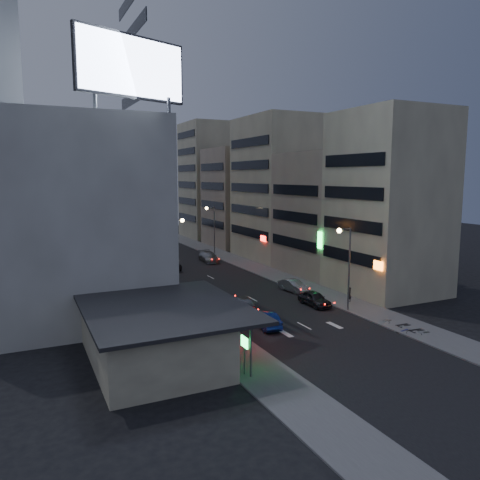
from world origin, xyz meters
TOP-DOWN VIEW (x-y plane):
  - ground at (0.00, 0.00)m, footprint 180.00×180.00m
  - sidewalk_left at (-8.00, 30.00)m, footprint 4.00×120.00m
  - sidewalk_right at (8.00, 30.00)m, footprint 4.00×120.00m
  - food_court at (-13.90, 2.00)m, footprint 11.00×13.00m
  - white_building at (-17.00, 20.00)m, footprint 14.00×24.00m
  - shophouse_near at (15.00, 10.50)m, footprint 10.00×11.00m
  - shophouse_mid at (15.50, 22.00)m, footprint 11.00×12.00m
  - shophouse_far at (15.00, 35.00)m, footprint 10.00×14.00m
  - far_left_a at (-15.50, 45.00)m, footprint 11.00×10.00m
  - far_left_b at (-16.00, 58.00)m, footprint 12.00×10.00m
  - far_right_a at (15.50, 50.00)m, footprint 11.00×12.00m
  - far_right_b at (16.00, 64.00)m, footprint 12.00×12.00m
  - billboard at (-12.99, 9.97)m, footprint 9.52×3.75m
  - street_lamp_right_near at (5.90, 6.00)m, footprint 1.60×0.44m
  - street_lamp_left at (-5.90, 22.00)m, footprint 1.60×0.44m
  - street_lamp_right_far at (5.90, 40.00)m, footprint 1.60×0.44m
  - parked_car_right_near at (4.50, 9.02)m, footprint 1.71×4.25m
  - parked_car_right_mid at (5.60, 14.81)m, footprint 1.90×4.29m
  - parked_car_left at (-3.53, 32.78)m, footprint 2.60×4.95m
  - parked_car_right_far at (3.85, 36.30)m, footprint 2.48×5.39m
  - road_car_blue at (-3.21, 5.15)m, footprint 1.98×4.37m
  - road_car_silver at (-2.98, 10.46)m, footprint 2.94×5.47m
  - person at (8.30, 8.36)m, footprint 0.63×0.49m
  - scooter_black_a at (8.29, -1.10)m, footprint 0.72×1.93m
  - scooter_silver_a at (8.34, -1.71)m, footprint 0.67×1.76m
  - scooter_blue at (7.24, -0.68)m, footprint 0.86×1.69m
  - scooter_black_b at (8.31, 0.39)m, footprint 0.73×1.93m
  - scooter_silver_b at (7.66, 2.10)m, footprint 1.11×1.72m

SIDE VIEW (x-z plane):
  - ground at x=0.00m, z-range 0.00..0.00m
  - sidewalk_left at x=-8.00m, z-range 0.00..0.12m
  - sidewalk_right at x=8.00m, z-range 0.00..0.12m
  - scooter_blue at x=7.24m, z-range 0.12..1.11m
  - scooter_silver_b at x=7.66m, z-range 0.12..1.12m
  - scooter_silver_a at x=8.34m, z-range 0.12..1.18m
  - parked_car_left at x=-3.53m, z-range 0.00..1.33m
  - parked_car_right_mid at x=5.60m, z-range 0.00..1.37m
  - road_car_blue at x=-3.21m, z-range 0.00..1.39m
  - scooter_black_b at x=8.31m, z-range 0.12..1.28m
  - scooter_black_a at x=8.29m, z-range 0.12..1.28m
  - parked_car_right_near at x=4.50m, z-range 0.00..1.45m
  - road_car_silver at x=-2.98m, z-range 0.00..1.51m
  - parked_car_right_far at x=3.85m, z-range 0.00..1.53m
  - person at x=8.30m, z-range 0.12..1.64m
  - food_court at x=-13.90m, z-range 0.05..3.92m
  - street_lamp_right_near at x=5.90m, z-range 1.35..9.37m
  - street_lamp_left at x=-5.90m, z-range 1.35..9.37m
  - street_lamp_right_far at x=5.90m, z-range 1.35..9.37m
  - far_left_b at x=-16.00m, z-range 0.00..15.00m
  - shophouse_mid at x=15.50m, z-range 0.00..16.00m
  - white_building at x=-17.00m, z-range 0.00..18.00m
  - far_right_a at x=15.50m, z-range 0.00..18.00m
  - shophouse_near at x=15.00m, z-range 0.00..20.00m
  - far_left_a at x=-15.50m, z-range 0.00..20.00m
  - shophouse_far at x=15.00m, z-range 0.00..22.00m
  - far_right_b at x=16.00m, z-range 0.00..24.00m
  - billboard at x=-12.99m, z-range 18.56..24.76m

